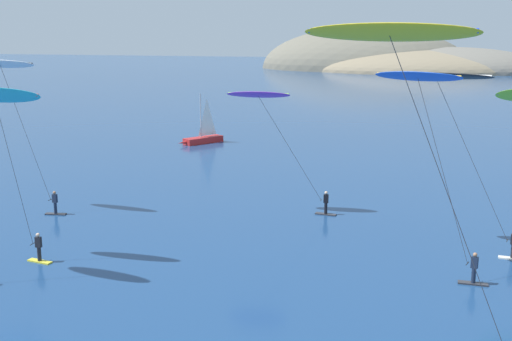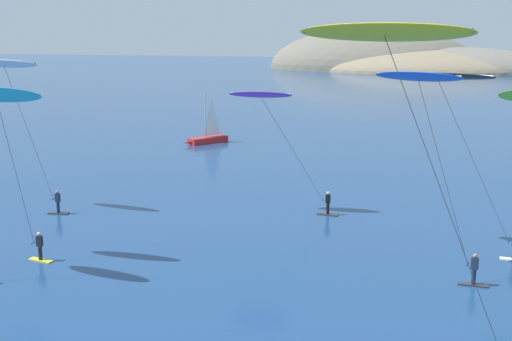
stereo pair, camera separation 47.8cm
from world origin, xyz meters
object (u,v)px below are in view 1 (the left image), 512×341
(kitesurfer_yellow, at_px, (402,64))
(kitesurfer_black, at_px, (441,87))
(kitesurfer_blue, at_px, (424,98))
(kitesurfer_white, at_px, (5,76))
(sailboat_near, at_px, (201,138))
(kitesurfer_purple, at_px, (265,106))

(kitesurfer_yellow, distance_m, kitesurfer_black, 16.69)
(kitesurfer_blue, relative_size, kitesurfer_white, 1.00)
(sailboat_near, xyz_separation_m, kitesurfer_blue, (24.56, -35.28, 8.77))
(sailboat_near, height_order, kitesurfer_purple, kitesurfer_purple)
(kitesurfer_purple, height_order, kitesurfer_yellow, kitesurfer_yellow)
(kitesurfer_blue, relative_size, kitesurfer_yellow, 0.83)
(kitesurfer_purple, xyz_separation_m, kitesurfer_yellow, (9.85, -21.49, 4.09))
(kitesurfer_yellow, xyz_separation_m, kitesurfer_white, (-27.49, 17.32, -2.03))
(kitesurfer_purple, relative_size, kitesurfer_white, 0.80)
(sailboat_near, bearing_deg, kitesurfer_white, -97.10)
(kitesurfer_blue, distance_m, kitesurfer_yellow, 12.24)
(kitesurfer_white, bearing_deg, sailboat_near, 82.90)
(kitesurfer_yellow, bearing_deg, kitesurfer_blue, 86.18)
(sailboat_near, relative_size, kitesurfer_purple, 0.65)
(kitesurfer_yellow, height_order, kitesurfer_black, kitesurfer_yellow)
(kitesurfer_white, bearing_deg, kitesurfer_yellow, -32.22)
(kitesurfer_yellow, bearing_deg, kitesurfer_white, 147.78)
(sailboat_near, height_order, kitesurfer_blue, kitesurfer_blue)
(kitesurfer_purple, relative_size, kitesurfer_black, 0.83)
(kitesurfer_yellow, bearing_deg, sailboat_near, 116.68)
(sailboat_near, bearing_deg, kitesurfer_black, -50.43)
(kitesurfer_purple, bearing_deg, kitesurfer_black, -23.48)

